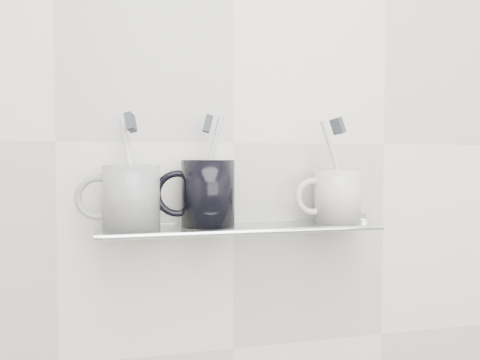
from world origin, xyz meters
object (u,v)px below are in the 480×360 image
object	(u,v)px
mug_center	(208,193)
mug_left	(131,197)
mug_right	(337,196)
shelf_glass	(241,227)

from	to	relation	value
mug_center	mug_left	bearing A→B (deg)	-155.77
mug_left	mug_right	xyz separation A→B (m)	(0.38, 0.00, -0.01)
shelf_glass	mug_left	world-z (taller)	mug_left
mug_left	mug_right	distance (m)	0.38
shelf_glass	mug_right	world-z (taller)	mug_right
mug_right	mug_center	bearing A→B (deg)	-157.66
mug_left	mug_center	bearing A→B (deg)	-4.65
mug_left	mug_center	world-z (taller)	mug_center
mug_center	mug_right	bearing A→B (deg)	24.23
shelf_glass	mug_left	distance (m)	0.20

